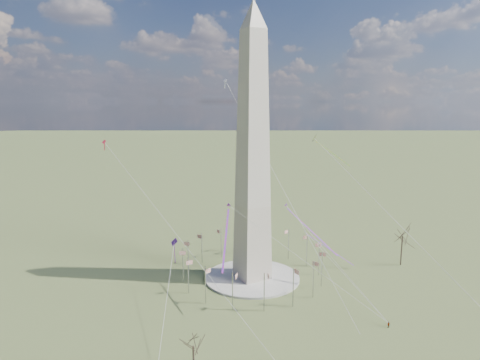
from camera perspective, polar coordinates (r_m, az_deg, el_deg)
ground at (r=167.08m, az=1.62°, el=-12.99°), size 2000.00×2000.00×0.00m
plaza at (r=166.92m, az=1.62°, el=-12.86°), size 36.00×36.00×0.80m
washington_monument at (r=154.45m, az=1.71°, el=3.57°), size 15.56×15.56×100.00m
flagpole_ring at (r=164.33m, az=1.63°, el=-10.66°), size 54.40×54.40×13.00m
tree_near at (r=187.34m, az=20.87°, el=-6.73°), size 10.69×10.69×18.71m
tree_far at (r=110.14m, az=-6.26°, el=-20.89°), size 7.39×7.39×12.92m
person_centre at (r=141.33m, az=19.19°, el=-17.76°), size 1.16×0.53×1.93m
kite_delta_black at (r=183.34m, az=10.20°, el=5.23°), size 14.70×14.88×14.01m
kite_diamond_purple at (r=154.01m, az=-8.75°, el=-8.51°), size 1.88×3.04×9.65m
kite_streamer_left at (r=161.39m, az=8.35°, el=-5.59°), size 9.00×22.26×15.89m
kite_streamer_mid at (r=146.43m, az=-1.78°, el=-6.22°), size 14.45×21.40×16.85m
kite_streamer_right at (r=177.74m, az=10.89°, el=-8.35°), size 16.11×14.47×14.03m
kite_small_red at (r=170.24m, az=-17.66°, el=4.73°), size 1.40×1.42×4.07m
kite_small_white at (r=199.37m, az=-2.00°, el=13.02°), size 1.24×2.01×4.61m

